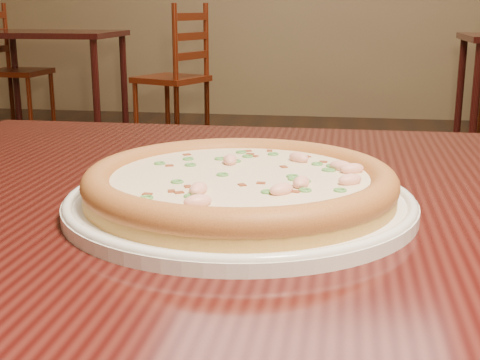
# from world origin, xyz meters

# --- Properties ---
(hero_table) EXTENTS (1.20, 0.80, 0.75)m
(hero_table) POSITION_xyz_m (0.25, -0.60, 0.65)
(hero_table) COLOR black
(hero_table) RESTS_ON ground
(plate) EXTENTS (0.33, 0.33, 0.02)m
(plate) POSITION_xyz_m (0.13, -0.65, 0.76)
(plate) COLOR white
(plate) RESTS_ON hero_table
(pizza) EXTENTS (0.30, 0.30, 0.03)m
(pizza) POSITION_xyz_m (0.13, -0.65, 0.78)
(pizza) COLOR tan
(pizza) RESTS_ON plate
(bg_table_left) EXTENTS (1.00, 0.70, 0.75)m
(bg_table_left) POSITION_xyz_m (-1.94, 3.46, 0.65)
(bg_table_left) COLOR black
(bg_table_left) RESTS_ON ground
(chair_a) EXTENTS (0.44, 0.44, 0.95)m
(chair_a) POSITION_xyz_m (-2.36, 3.64, 0.44)
(chair_a) COLOR #641405
(chair_a) RESTS_ON ground
(chair_b) EXTENTS (0.55, 0.55, 0.95)m
(chair_b) POSITION_xyz_m (-0.95, 3.32, 0.44)
(chair_b) COLOR #641405
(chair_b) RESTS_ON ground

